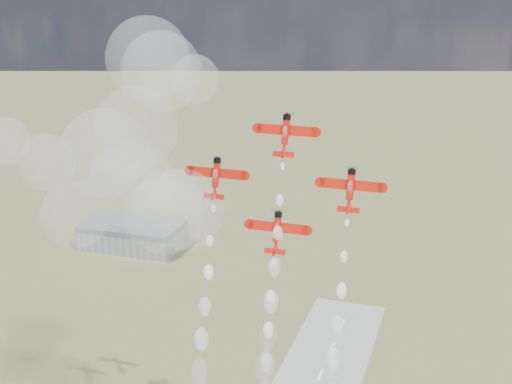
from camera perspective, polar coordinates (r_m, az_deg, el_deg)
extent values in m
cube|color=gray|center=(375.51, -9.83, -3.64)|extent=(50.00, 28.00, 10.00)
cube|color=#595B60|center=(373.24, -9.88, -2.71)|extent=(50.00, 28.00, 3.00)
cylinder|color=red|center=(161.49, 2.39, 4.85)|extent=(1.60, 3.23, 6.14)
cylinder|color=black|center=(161.71, 2.49, 5.98)|extent=(1.83, 2.08, 1.62)
cube|color=red|center=(161.89, 2.44, 4.96)|extent=(13.92, 0.89, 2.26)
cube|color=white|center=(163.03, 1.17, 5.05)|extent=(5.48, 0.21, 0.61)
cube|color=white|center=(161.10, 3.74, 4.86)|extent=(5.48, 0.21, 0.61)
cube|color=red|center=(161.10, 2.21, 3.04)|extent=(5.02, 0.49, 1.24)
cube|color=red|center=(160.26, 2.13, 2.97)|extent=(0.16, 2.28, 1.98)
ellipsoid|color=silver|center=(160.87, 2.33, 4.83)|extent=(1.26, 1.88, 3.03)
cone|color=red|center=(161.23, 2.25, 3.36)|extent=(1.60, 2.38, 3.30)
cylinder|color=red|center=(165.97, -3.21, 1.41)|extent=(1.60, 3.23, 6.14)
cylinder|color=black|center=(165.97, -3.12, 2.51)|extent=(1.83, 2.08, 1.62)
cube|color=red|center=(166.34, -3.15, 1.53)|extent=(13.92, 0.89, 2.26)
cube|color=white|center=(167.80, -4.34, 1.63)|extent=(5.48, 0.21, 0.61)
cube|color=white|center=(165.21, -1.92, 1.42)|extent=(5.48, 0.21, 0.61)
cube|color=red|center=(165.93, -3.38, -0.35)|extent=(5.02, 0.49, 1.24)
cube|color=red|center=(165.14, -3.49, -0.43)|extent=(0.16, 2.28, 1.98)
ellipsoid|color=silver|center=(165.38, -3.29, 1.38)|extent=(1.26, 1.88, 3.03)
cone|color=red|center=(166.00, -3.34, -0.04)|extent=(1.60, 2.38, 3.30)
cylinder|color=red|center=(157.89, 7.57, 0.44)|extent=(1.60, 3.23, 6.14)
cylinder|color=black|center=(157.89, 7.67, 1.59)|extent=(1.83, 2.08, 1.62)
cube|color=red|center=(158.28, 7.60, 0.56)|extent=(13.92, 0.89, 2.26)
cube|color=white|center=(159.07, 6.28, 0.68)|extent=(5.48, 0.21, 0.61)
cube|color=white|center=(157.85, 8.95, 0.44)|extent=(5.48, 0.21, 0.61)
cube|color=red|center=(157.85, 7.39, -1.42)|extent=(5.02, 0.49, 1.24)
cube|color=red|center=(157.02, 7.33, -1.51)|extent=(0.16, 2.28, 1.98)
ellipsoid|color=silver|center=(157.27, 7.53, 0.40)|extent=(1.26, 1.88, 3.03)
cone|color=red|center=(157.93, 7.43, -1.09)|extent=(1.60, 2.38, 3.30)
cylinder|color=red|center=(161.68, 1.70, -2.96)|extent=(1.60, 3.23, 6.14)
cylinder|color=black|center=(161.47, 1.80, -1.84)|extent=(1.83, 2.08, 1.62)
cube|color=red|center=(162.04, 1.75, -2.83)|extent=(13.92, 0.89, 2.26)
cube|color=white|center=(163.18, 0.49, -2.69)|extent=(5.48, 0.21, 0.61)
cube|color=white|center=(161.25, 3.05, -2.97)|extent=(5.48, 0.21, 0.61)
cube|color=red|center=(162.00, 1.52, -4.77)|extent=(5.02, 0.49, 1.24)
cube|color=red|center=(161.20, 1.43, -4.87)|extent=(0.16, 2.28, 1.98)
ellipsoid|color=silver|center=(161.09, 1.64, -3.01)|extent=(1.26, 1.88, 3.03)
cone|color=red|center=(162.01, 1.56, -4.45)|extent=(1.60, 2.38, 3.30)
sphere|color=white|center=(161.09, 2.14, 2.07)|extent=(1.07, 1.07, 1.07)
sphere|color=white|center=(161.33, 1.91, -0.67)|extent=(1.65, 1.65, 1.65)
sphere|color=white|center=(161.75, 1.74, -3.36)|extent=(2.22, 2.22, 2.22)
sphere|color=white|center=(162.79, 1.51, -6.04)|extent=(2.80, 2.80, 2.80)
sphere|color=white|center=(163.68, 1.20, -8.75)|extent=(3.37, 3.37, 3.37)
sphere|color=white|center=(164.96, 1.02, -11.40)|extent=(3.95, 3.95, 3.95)
sphere|color=white|center=(166.38, 0.75, -13.79)|extent=(4.52, 4.52, 4.52)
sphere|color=white|center=(166.16, -3.42, -1.35)|extent=(1.07, 1.07, 1.07)
sphere|color=white|center=(166.80, -3.72, -3.94)|extent=(1.65, 1.65, 1.65)
sphere|color=white|center=(167.86, -3.83, -6.41)|extent=(2.22, 2.22, 2.22)
sphere|color=white|center=(169.56, -4.12, -9.11)|extent=(2.80, 2.80, 2.80)
sphere|color=white|center=(170.69, -4.38, -11.64)|extent=(3.37, 3.37, 3.37)
sphere|color=white|center=(172.79, -4.55, -14.14)|extent=(3.95, 3.95, 3.95)
sphere|color=white|center=(158.21, 7.28, -2.45)|extent=(1.07, 1.07, 1.07)
sphere|color=white|center=(158.67, 7.03, -5.17)|extent=(1.65, 1.65, 1.65)
sphere|color=white|center=(159.71, 6.86, -7.85)|extent=(2.22, 2.22, 2.22)
sphere|color=white|center=(160.99, 6.51, -10.52)|extent=(2.80, 2.80, 2.80)
sphere|color=white|center=(163.17, 6.18, -13.19)|extent=(3.37, 3.37, 3.37)
sphere|color=white|center=(162.54, 1.48, -5.73)|extent=(1.07, 1.07, 1.07)
sphere|color=white|center=(163.62, 1.18, -8.40)|extent=(1.65, 1.65, 1.65)
sphere|color=white|center=(164.94, 1.00, -11.01)|extent=(2.22, 2.22, 2.22)
sphere|color=white|center=(166.92, 0.84, -13.46)|extent=(2.80, 2.80, 2.80)
sphere|color=white|center=(188.65, -14.28, -1.78)|extent=(17.68, 17.68, 17.68)
sphere|color=white|center=(177.94, -9.92, 0.64)|extent=(21.91, 21.91, 21.91)
sphere|color=white|center=(171.43, -5.71, -1.35)|extent=(19.79, 19.79, 19.79)
sphere|color=white|center=(188.83, -19.37, 3.86)|extent=(12.08, 12.08, 12.08)
sphere|color=white|center=(173.01, -9.92, 1.73)|extent=(11.69, 11.69, 11.69)
sphere|color=white|center=(162.55, -7.57, 9.51)|extent=(18.27, 18.27, 18.27)
sphere|color=white|center=(172.64, -11.99, 2.99)|extent=(21.81, 21.81, 21.81)
sphere|color=white|center=(178.94, -4.90, 8.97)|extent=(12.32, 12.32, 12.32)
sphere|color=white|center=(181.51, -8.64, 10.49)|extent=(21.13, 21.13, 21.13)
sphere|color=white|center=(193.02, -16.37, 2.26)|extent=(15.09, 15.09, 15.09)
sphere|color=white|center=(186.75, -9.56, 5.05)|extent=(21.93, 21.93, 21.93)
sphere|color=white|center=(175.37, -7.32, -1.53)|extent=(20.83, 20.83, 20.83)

